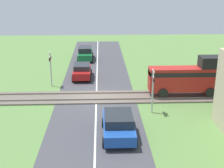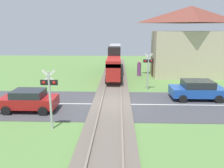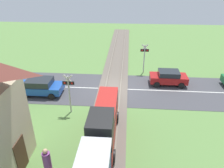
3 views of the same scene
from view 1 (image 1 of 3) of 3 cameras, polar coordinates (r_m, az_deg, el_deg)
ground_plane at (r=25.71m, az=-2.88°, el=-2.57°), size 60.00×60.00×0.00m
road_surface at (r=25.71m, az=-2.88°, el=-2.55°), size 48.00×6.40×0.02m
track_bed at (r=25.69m, az=-2.88°, el=-2.43°), size 2.80×48.00×0.24m
car_near_crossing at (r=30.63m, az=-5.50°, el=2.41°), size 3.62×1.83×1.43m
car_far_side at (r=19.41m, az=1.18°, el=-7.42°), size 4.02×2.05×1.49m
car_behind_queue at (r=37.71m, az=-4.91°, el=5.65°), size 4.05×1.83×1.58m
crossing_signal_west_approach at (r=28.35m, az=-11.19°, el=3.60°), size 0.90×0.18×3.29m
crossing_signal_east_approach at (r=22.39m, az=7.48°, el=-0.29°), size 0.90×0.18×3.29m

